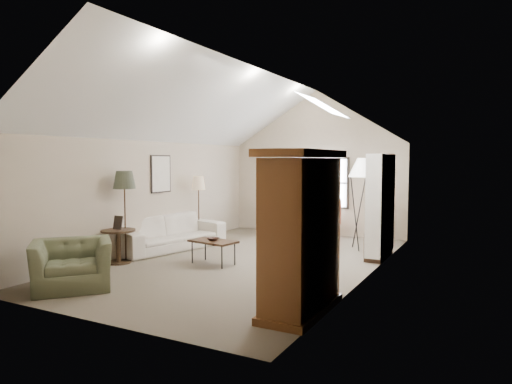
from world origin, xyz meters
The scene contains 18 objects.
room_shell centered at (0.00, 0.00, 3.21)m, with size 5.01×8.01×4.00m.
window centered at (0.10, 3.96, 1.45)m, with size 1.72×0.08×1.42m, color black.
skylight centered at (1.30, 0.90, 3.22)m, with size 0.80×1.20×0.52m, color white, non-canonical shape.
wall_art centered at (-1.88, 1.94, 1.73)m, with size 1.97×3.71×0.88m.
armoire centered at (2.18, -2.40, 1.10)m, with size 0.60×1.50×2.20m, color brown.
tv_alcove centered at (2.34, 1.60, 1.15)m, with size 0.32×1.30×2.10m, color white.
media_console centered at (2.32, 1.60, 0.30)m, with size 0.34×1.18×0.60m, color #382316.
tv_panel centered at (2.32, 1.60, 0.92)m, with size 0.05×0.90×0.55m, color black.
sofa centered at (-2.20, 0.24, 0.40)m, with size 2.71×1.06×0.79m, color beige.
armchair_near centered at (-1.54, -3.06, 0.39)m, with size 1.20×1.05×0.78m, color #555D41.
armchair_far centered at (-0.74, 3.70, 0.42)m, with size 0.90×0.93×0.84m, color #666748.
coffee_table centered at (-0.45, -0.56, 0.24)m, with size 0.94×0.52×0.48m, color #361F16.
bowl centered at (-0.45, -0.56, 0.51)m, with size 0.23×0.23×0.06m, color #341D15.
side_table centered at (-2.20, -1.36, 0.34)m, with size 0.68×0.68×0.68m, color #322214.
side_chair centered at (0.76, 3.03, 0.54)m, with size 0.42×0.42×1.08m, color brown.
tripod_lamp centered at (1.76, 2.28, 1.08)m, with size 0.63×0.63×2.16m, color white, non-canonical shape.
dark_lamp centered at (-2.20, -1.16, 0.95)m, with size 0.45×0.45×1.89m, color #2B2E20, non-canonical shape.
tan_lamp centered at (-2.20, 1.44, 0.85)m, with size 0.34×0.34×1.70m, color tan, non-canonical shape.
Camera 1 is at (4.49, -8.08, 2.07)m, focal length 32.00 mm.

